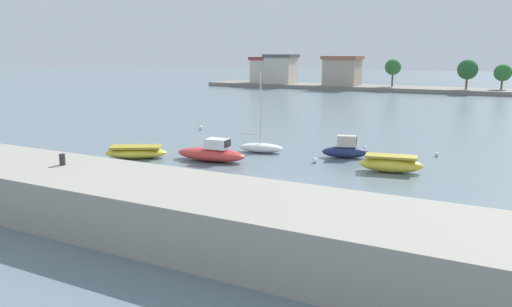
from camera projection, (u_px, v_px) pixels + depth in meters
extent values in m
plane|color=slate|center=(272.00, 189.00, 28.31)|extent=(400.00, 400.00, 0.00)
cube|color=#9E998C|center=(181.00, 212.00, 20.58)|extent=(85.05, 5.44, 2.27)
cylinder|color=#2D2D33|center=(62.00, 159.00, 24.02)|extent=(0.29, 0.29, 0.55)
ellipsoid|color=yellow|center=(136.00, 153.00, 36.46)|extent=(4.82, 3.78, 0.75)
cube|color=#A8952A|center=(136.00, 147.00, 36.37)|extent=(3.89, 3.09, 0.15)
ellipsoid|color=#C63833|center=(211.00, 154.00, 35.49)|extent=(5.46, 2.37, 0.93)
cube|color=silver|center=(217.00, 144.00, 35.12)|extent=(1.68, 1.25, 0.72)
cube|color=black|center=(227.00, 144.00, 34.80)|extent=(0.17, 1.01, 0.50)
ellipsoid|color=white|center=(261.00, 148.00, 38.49)|extent=(3.71, 1.94, 0.72)
cylinder|color=silver|center=(261.00, 108.00, 37.87)|extent=(0.10, 0.10, 5.56)
cylinder|color=#B7B7BC|center=(249.00, 134.00, 38.55)|extent=(1.86, 0.44, 0.08)
ellipsoid|color=navy|center=(345.00, 152.00, 36.51)|extent=(3.60, 2.29, 0.85)
cube|color=#BCB2A3|center=(347.00, 141.00, 36.33)|extent=(1.54, 1.17, 0.81)
cube|color=black|center=(356.00, 140.00, 36.22)|extent=(0.31, 0.66, 0.57)
ellipsoid|color=yellow|center=(391.00, 165.00, 32.14)|extent=(4.27, 2.22, 0.96)
cube|color=#A8952A|center=(391.00, 156.00, 32.03)|extent=(3.43, 1.84, 0.14)
sphere|color=white|center=(437.00, 154.00, 37.00)|extent=(0.34, 0.34, 0.34)
sphere|color=white|center=(365.00, 148.00, 39.74)|extent=(0.29, 0.29, 0.29)
sphere|color=white|center=(315.00, 160.00, 34.81)|extent=(0.38, 0.38, 0.38)
sphere|color=white|center=(201.00, 128.00, 49.77)|extent=(0.43, 0.43, 0.43)
cube|color=gray|center=(449.00, 91.00, 95.66)|extent=(104.64, 9.88, 0.84)
cube|color=beige|center=(267.00, 71.00, 114.67)|extent=(6.82, 4.38, 5.11)
cube|color=brown|center=(267.00, 58.00, 114.09)|extent=(7.50, 4.82, 0.70)
cube|color=beige|center=(281.00, 70.00, 110.88)|extent=(6.11, 5.14, 5.73)
cube|color=#565156|center=(281.00, 56.00, 110.23)|extent=(6.72, 5.66, 0.70)
cube|color=#B2A38E|center=(342.00, 72.00, 103.78)|extent=(6.91, 5.70, 5.41)
cube|color=#995B42|center=(343.00, 58.00, 103.17)|extent=(7.60, 6.27, 0.70)
cylinder|color=brown|center=(392.00, 80.00, 100.52)|extent=(0.36, 0.36, 2.63)
sphere|color=#2D6B33|center=(393.00, 67.00, 100.00)|extent=(3.22, 3.22, 3.22)
cylinder|color=brown|center=(466.00, 83.00, 92.74)|extent=(0.36, 0.36, 2.21)
sphere|color=#235B2D|center=(468.00, 70.00, 92.22)|extent=(3.73, 3.73, 3.73)
cylinder|color=brown|center=(502.00, 84.00, 92.95)|extent=(0.36, 0.36, 1.83)
sphere|color=#2D6B33|center=(503.00, 73.00, 92.50)|extent=(3.21, 3.21, 3.21)
cylinder|color=brown|center=(336.00, 79.00, 105.48)|extent=(0.36, 0.36, 2.66)
sphere|color=#387A3D|center=(337.00, 66.00, 104.93)|extent=(3.52, 3.52, 3.52)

